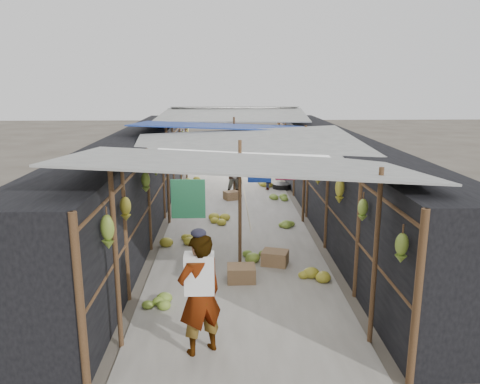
{
  "coord_description": "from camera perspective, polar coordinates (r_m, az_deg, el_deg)",
  "views": [
    {
      "loc": [
        -0.29,
        -6.07,
        3.72
      ],
      "look_at": [
        0.04,
        4.3,
        1.25
      ],
      "focal_mm": 35.0,
      "sensor_mm": 36.0,
      "label": 1
    }
  ],
  "objects": [
    {
      "name": "black_basin",
      "position": [
        16.59,
        5.1,
        0.7
      ],
      "size": [
        0.64,
        0.64,
        0.19
      ],
      "primitive_type": "cylinder",
      "color": "black",
      "rests_on": "ground"
    },
    {
      "name": "vendor_seated",
      "position": [
        16.26,
        3.31,
        1.53
      ],
      "size": [
        0.49,
        0.58,
        0.78
      ],
      "primitive_type": "imported",
      "rotation": [
        0.0,
        0.0,
        -1.07
      ],
      "color": "#453E3B",
      "rests_on": "ground"
    },
    {
      "name": "aisle_slab",
      "position": [
        13.11,
        -0.5,
        -3.06
      ],
      "size": [
        3.6,
        16.0,
        0.02
      ],
      "primitive_type": "cube",
      "color": "#9E998E",
      "rests_on": "ground"
    },
    {
      "name": "hanging_bananas",
      "position": [
        12.4,
        -0.69,
        4.09
      ],
      "size": [
        3.95,
        14.47,
        0.68
      ],
      "color": "olive",
      "rests_on": "ground"
    },
    {
      "name": "ground",
      "position": [
        7.13,
        0.79,
        -18.08
      ],
      "size": [
        80.0,
        80.0,
        0.0
      ],
      "primitive_type": "plane",
      "color": "#6B6356",
      "rests_on": "ground"
    },
    {
      "name": "crate_mid",
      "position": [
        9.77,
        4.28,
        -8.05
      ],
      "size": [
        0.62,
        0.55,
        0.31
      ],
      "primitive_type": "cube",
      "rotation": [
        0.0,
        0.0,
        -0.31
      ],
      "color": "#996C4E",
      "rests_on": "ground"
    },
    {
      "name": "crate_back",
      "position": [
        14.97,
        -1.04,
        -0.45
      ],
      "size": [
        0.56,
        0.52,
        0.29
      ],
      "primitive_type": "cube",
      "rotation": [
        0.0,
        0.0,
        0.42
      ],
      "color": "#996C4E",
      "rests_on": "ground"
    },
    {
      "name": "stall_left",
      "position": [
        13.06,
        -12.44,
        1.71
      ],
      "size": [
        1.4,
        15.0,
        2.3
      ],
      "primitive_type": "cube",
      "color": "black",
      "rests_on": "ground"
    },
    {
      "name": "crate_near",
      "position": [
        8.99,
        0.15,
        -9.96
      ],
      "size": [
        0.53,
        0.43,
        0.32
      ],
      "primitive_type": "cube",
      "rotation": [
        0.0,
        0.0,
        0.01
      ],
      "color": "#996C4E",
      "rests_on": "ground"
    },
    {
      "name": "vendor_elderly",
      "position": [
        6.55,
        -4.92,
        -12.4
      ],
      "size": [
        0.76,
        0.68,
        1.76
      ],
      "primitive_type": "imported",
      "rotation": [
        0.0,
        0.0,
        3.66
      ],
      "color": "white",
      "rests_on": "ground"
    },
    {
      "name": "floor_bananas",
      "position": [
        13.25,
        -1.29,
        -2.3
      ],
      "size": [
        3.51,
        10.31,
        0.32
      ],
      "color": "olive",
      "rests_on": "ground"
    },
    {
      "name": "stall_right",
      "position": [
        13.18,
        11.32,
        1.87
      ],
      "size": [
        1.4,
        15.0,
        2.3
      ],
      "primitive_type": "cube",
      "color": "black",
      "rests_on": "ground"
    },
    {
      "name": "market_canopy",
      "position": [
        12.97,
        -0.42,
        7.57
      ],
      "size": [
        5.62,
        15.2,
        2.77
      ],
      "color": "brown",
      "rests_on": "ground"
    },
    {
      "name": "shopper_blue",
      "position": [
        15.27,
        -0.48,
        2.06
      ],
      "size": [
        0.82,
        0.71,
        1.44
      ],
      "primitive_type": "imported",
      "rotation": [
        0.0,
        0.0,
        0.27
      ],
      "color": "#213DA7",
      "rests_on": "ground"
    }
  ]
}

